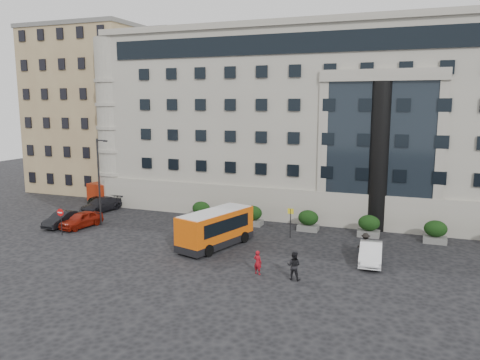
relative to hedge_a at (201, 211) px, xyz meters
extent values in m
plane|color=black|center=(4.00, -7.80, -0.93)|extent=(120.00, 120.00, 0.00)
cube|color=gray|center=(10.00, 14.20, 8.07)|extent=(44.00, 24.00, 18.00)
cylinder|color=black|center=(16.00, 2.50, 5.57)|extent=(1.80, 1.80, 13.00)
cube|color=#957C57|center=(-20.00, 12.20, 9.07)|extent=(14.00, 14.00, 20.00)
cube|color=brown|center=(-23.00, 30.20, 10.07)|extent=(13.00, 13.00, 22.00)
cube|color=#5F5E5C|center=(0.00, 0.00, -0.68)|extent=(1.80, 1.20, 0.50)
ellipsoid|color=black|center=(0.00, 0.00, 0.24)|extent=(1.80, 1.26, 1.34)
cube|color=#5F5E5C|center=(5.20, 0.00, -0.68)|extent=(1.80, 1.20, 0.50)
ellipsoid|color=black|center=(5.20, 0.00, 0.24)|extent=(1.80, 1.26, 1.34)
cube|color=#5F5E5C|center=(10.40, 0.00, -0.68)|extent=(1.80, 1.20, 0.50)
ellipsoid|color=black|center=(10.40, 0.00, 0.24)|extent=(1.80, 1.26, 1.34)
cube|color=#5F5E5C|center=(15.60, 0.00, -0.68)|extent=(1.80, 1.20, 0.50)
ellipsoid|color=black|center=(15.60, 0.00, 0.24)|extent=(1.80, 1.26, 1.34)
cube|color=#5F5E5C|center=(20.80, 0.00, -0.68)|extent=(1.80, 1.20, 0.50)
ellipsoid|color=black|center=(20.80, 0.00, 0.24)|extent=(1.80, 1.26, 1.34)
cylinder|color=#262628|center=(-8.00, -4.80, 3.07)|extent=(0.16, 0.16, 8.00)
cylinder|color=#262628|center=(-7.55, -4.80, 6.92)|extent=(0.90, 0.12, 0.12)
cube|color=black|center=(-7.10, -4.80, 6.87)|extent=(0.35, 0.18, 0.14)
cylinder|color=#262628|center=(9.50, -2.80, 0.32)|extent=(0.08, 0.08, 2.50)
cube|color=yellow|center=(9.50, -2.80, 1.37)|extent=(0.50, 0.06, 0.45)
cylinder|color=#262628|center=(-9.00, -8.80, 0.17)|extent=(0.08, 0.08, 2.20)
cylinder|color=red|center=(-9.00, -8.86, 1.07)|extent=(0.64, 0.05, 0.64)
cube|color=white|center=(-9.00, -8.90, 1.07)|extent=(0.45, 0.04, 0.10)
cube|color=#DF560A|center=(4.59, -7.14, 0.76)|extent=(4.22, 7.19, 2.27)
cube|color=black|center=(4.59, -7.14, -0.48)|extent=(4.27, 7.24, 0.55)
cube|color=black|center=(4.59, -7.14, 0.97)|extent=(3.84, 5.77, 1.02)
cube|color=silver|center=(4.59, -7.14, 1.84)|extent=(4.01, 6.83, 0.18)
cylinder|color=black|center=(2.84, -8.88, -0.48)|extent=(0.53, 0.94, 0.90)
cylinder|color=black|center=(5.07, -9.56, -0.48)|extent=(0.53, 0.94, 0.90)
cylinder|color=black|center=(4.11, -4.71, -0.48)|extent=(0.53, 0.94, 0.90)
cylinder|color=black|center=(6.34, -5.40, -0.48)|extent=(0.53, 0.94, 0.90)
cube|color=maroon|center=(-13.29, 5.94, 0.84)|extent=(3.34, 4.53, 2.86)
cube|color=maroon|center=(-13.84, 3.03, 0.38)|extent=(2.81, 2.26, 1.94)
cube|color=black|center=(-13.99, 2.24, 0.78)|extent=(2.15, 0.52, 0.91)
cylinder|color=black|center=(-15.05, 3.37, -0.45)|extent=(0.47, 1.00, 0.96)
cylinder|color=black|center=(-12.58, 2.91, -0.45)|extent=(0.47, 1.00, 0.96)
cylinder|color=black|center=(-14.35, 7.07, -0.45)|extent=(0.47, 1.00, 0.96)
cylinder|color=black|center=(-11.89, 6.61, -0.45)|extent=(0.47, 1.00, 0.96)
imported|color=maroon|center=(-9.13, -6.12, -0.21)|extent=(2.36, 4.45, 1.44)
imported|color=black|center=(-11.09, -6.39, -0.26)|extent=(1.57, 4.09, 1.33)
imported|color=black|center=(-11.38, -0.28, -0.22)|extent=(2.72, 5.14, 1.42)
imported|color=black|center=(-13.00, 2.95, -0.20)|extent=(2.84, 5.40, 1.45)
imported|color=white|center=(16.36, -6.80, -0.21)|extent=(1.76, 4.42, 1.43)
imported|color=maroon|center=(9.58, -11.68, -0.12)|extent=(0.68, 0.55, 1.61)
imported|color=black|center=(12.04, -11.78, 0.00)|extent=(0.92, 0.73, 1.86)
imported|color=black|center=(15.84, -5.33, -0.06)|extent=(1.21, 0.81, 1.74)
camera|label=1|loc=(18.80, -39.68, 10.28)|focal=35.00mm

